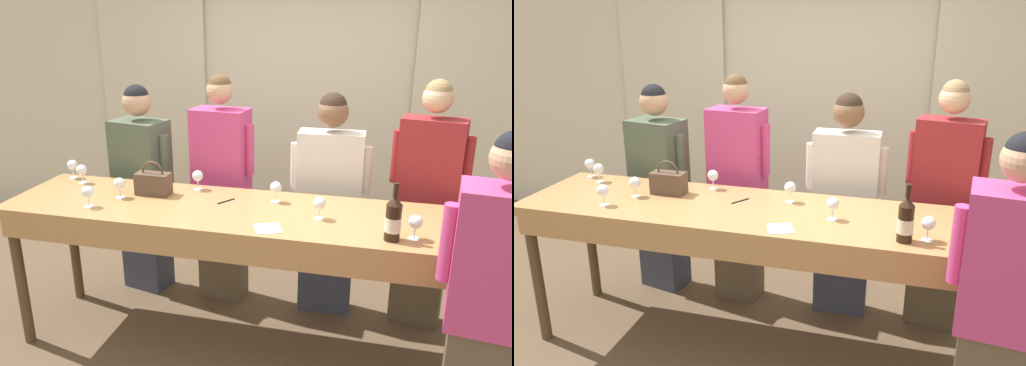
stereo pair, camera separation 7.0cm
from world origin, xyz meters
TOP-DOWN VIEW (x-y plane):
  - ground_plane at (0.00, 0.00)m, footprint 18.00×18.00m
  - wall_back at (0.00, 1.97)m, footprint 12.00×0.06m
  - curtain_panel_left at (-1.52, 1.91)m, footprint 1.09×0.03m
  - curtain_panel_right at (1.52, 1.91)m, footprint 1.09×0.03m
  - tasting_bar at (0.00, -0.02)m, footprint 3.17×0.75m
  - wine_bottle at (0.82, -0.24)m, footprint 0.08×0.08m
  - handbag at (-0.71, 0.12)m, footprint 0.23×0.11m
  - wine_glass_front_left at (-0.90, 0.00)m, footprint 0.07×0.07m
  - wine_glass_front_mid at (-1.00, -0.20)m, footprint 0.07×0.07m
  - wine_glass_front_right at (-1.30, 0.21)m, footprint 0.07×0.07m
  - wine_glass_center_left at (0.94, -0.20)m, footprint 0.07×0.07m
  - wine_glass_center_mid at (-0.46, 0.28)m, footprint 0.07×0.07m
  - wine_glass_center_right at (0.41, -0.04)m, footprint 0.07×0.07m
  - wine_glass_back_left at (-1.44, 0.30)m, footprint 0.07×0.07m
  - wine_glass_back_mid at (0.11, 0.17)m, footprint 0.07×0.07m
  - napkin at (0.15, -0.26)m, footprint 0.18×0.18m
  - pen at (-0.20, 0.10)m, footprint 0.09×0.12m
  - guest_olive_jacket at (-1.05, 0.62)m, footprint 0.51×0.35m
  - guest_pink_top at (-0.40, 0.62)m, footprint 0.52×0.28m
  - guest_cream_sweater at (0.40, 0.62)m, footprint 0.57×0.21m
  - guest_striped_shirt at (1.06, 0.62)m, footprint 0.52×0.30m
  - host_pouring at (1.24, -0.66)m, footprint 0.47×0.29m

SIDE VIEW (x-z plane):
  - ground_plane at x=0.00m, z-range 0.00..0.00m
  - guest_olive_jacket at x=-1.05m, z-range 0.02..1.67m
  - guest_cream_sweater at x=0.40m, z-range 0.03..1.68m
  - host_pouring at x=1.24m, z-range 0.02..1.72m
  - guest_pink_top at x=-0.40m, z-range 0.02..1.77m
  - guest_striped_shirt at x=1.06m, z-range 0.03..1.78m
  - tasting_bar at x=0.00m, z-range 0.41..1.41m
  - napkin at x=0.15m, z-range 1.00..1.00m
  - pen at x=-0.20m, z-range 1.00..1.01m
  - handbag at x=-0.71m, z-range 0.96..1.19m
  - wine_glass_front_left at x=-0.90m, z-range 1.03..1.16m
  - wine_glass_front_mid at x=-1.00m, z-range 1.03..1.16m
  - wine_glass_center_mid at x=-0.46m, z-range 1.03..1.16m
  - wine_glass_center_right at x=0.41m, z-range 1.03..1.16m
  - wine_glass_back_left at x=-1.44m, z-range 1.03..1.16m
  - wine_glass_back_mid at x=0.11m, z-range 1.03..1.16m
  - wine_glass_front_right at x=-1.30m, z-range 1.03..1.16m
  - wine_glass_center_left at x=0.94m, z-range 1.03..1.16m
  - wine_bottle at x=0.82m, z-range 0.96..1.28m
  - curtain_panel_left at x=-1.52m, z-range 0.00..2.69m
  - curtain_panel_right at x=1.52m, z-range 0.00..2.69m
  - wall_back at x=0.00m, z-range 0.00..2.80m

